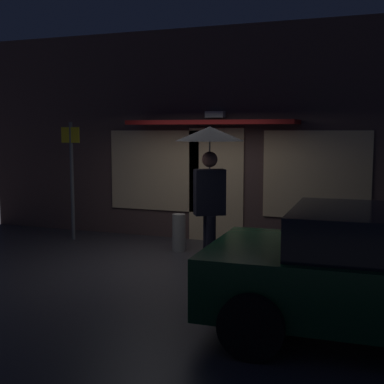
# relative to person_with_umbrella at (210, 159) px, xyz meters

# --- Properties ---
(ground_plane) EXTENTS (18.00, 18.00, 0.00)m
(ground_plane) POSITION_rel_person_with_umbrella_xyz_m (-0.57, -0.10, -1.72)
(ground_plane) COLOR #38353A
(building_facade) EXTENTS (10.45, 1.00, 4.10)m
(building_facade) POSITION_rel_person_with_umbrella_xyz_m (-0.57, 2.24, 0.31)
(building_facade) COLOR brown
(building_facade) RESTS_ON ground
(person_with_umbrella) EXTENTS (1.05, 1.05, 2.21)m
(person_with_umbrella) POSITION_rel_person_with_umbrella_xyz_m (0.00, 0.00, 0.00)
(person_with_umbrella) COLOR black
(person_with_umbrella) RESTS_ON ground
(street_sign_post) EXTENTS (0.40, 0.07, 2.31)m
(street_sign_post) POSITION_rel_person_with_umbrella_xyz_m (-3.27, 1.23, -0.41)
(street_sign_post) COLOR #595B60
(street_sign_post) RESTS_ON ground
(sidewalk_bollard) EXTENTS (0.24, 0.24, 0.67)m
(sidewalk_bollard) POSITION_rel_person_with_umbrella_xyz_m (-0.93, 1.03, -1.39)
(sidewalk_bollard) COLOR #9E998E
(sidewalk_bollard) RESTS_ON ground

